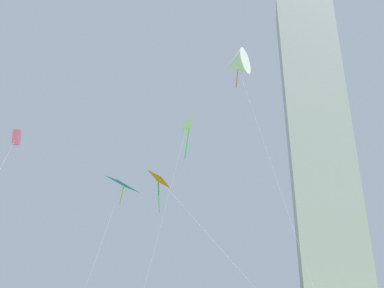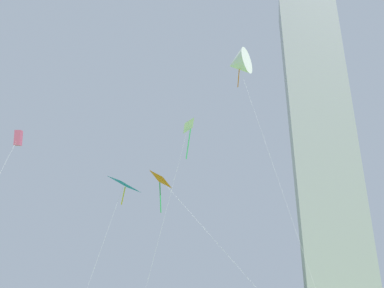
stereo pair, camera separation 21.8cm
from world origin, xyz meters
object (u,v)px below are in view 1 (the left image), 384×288
at_px(kite_flying_0, 16,138).
at_px(kite_flying_4, 237,64).
at_px(kite_flying_2, 122,184).
at_px(kite_flying_1, 160,182).
at_px(kite_flying_3, 187,131).
at_px(distant_highrise_0, 317,132).

height_order(kite_flying_0, kite_flying_4, kite_flying_4).
xyz_separation_m(kite_flying_2, kite_flying_4, (12.26, 0.12, 14.58)).
relative_size(kite_flying_1, kite_flying_3, 0.70).
bearing_deg(kite_flying_3, kite_flying_1, 172.93).
height_order(kite_flying_1, distant_highrise_0, distant_highrise_0).
relative_size(kite_flying_0, kite_flying_1, 1.17).
bearing_deg(distant_highrise_0, kite_flying_2, -110.89).
xyz_separation_m(kite_flying_2, distant_highrise_0, (47.97, 69.30, 35.15)).
distance_m(kite_flying_1, distant_highrise_0, 91.01).
height_order(kite_flying_2, distant_highrise_0, distant_highrise_0).
xyz_separation_m(kite_flying_1, kite_flying_2, (-3.88, 2.03, 0.22)).
bearing_deg(kite_flying_1, kite_flying_3, -7.07).
height_order(kite_flying_1, kite_flying_3, kite_flying_3).
height_order(kite_flying_3, kite_flying_4, kite_flying_4).
relative_size(kite_flying_0, kite_flying_3, 0.82).
distance_m(kite_flying_3, kite_flying_4, 11.49).
bearing_deg(kite_flying_2, kite_flying_3, -20.07).
relative_size(kite_flying_4, distant_highrise_0, 0.30).
height_order(kite_flying_1, kite_flying_4, kite_flying_4).
relative_size(kite_flying_0, distant_highrise_0, 0.16).
distance_m(kite_flying_2, kite_flying_3, 8.47).
xyz_separation_m(kite_flying_3, distant_highrise_0, (41.55, 71.64, 30.15)).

